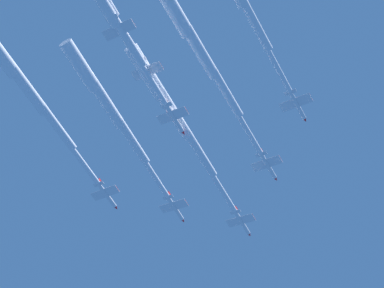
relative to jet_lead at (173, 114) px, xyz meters
The scene contains 5 objects.
jet_lead is the anchor object (origin of this frame).
jet_port_inner 17.04m from the jet_lead, 163.48° to the right, with size 24.31×57.75×4.27m.
jet_starboard_inner 17.85m from the jet_lead, 58.97° to the right, with size 26.30×59.11×4.20m.
jet_port_mid 36.92m from the jet_lead, 161.25° to the right, with size 25.65×57.32×4.17m.
jet_port_outer 34.11m from the jet_lead, 109.33° to the right, with size 23.93×55.16×4.28m.
Camera 1 is at (12.75, -80.41, 46.50)m, focal length 61.90 mm.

